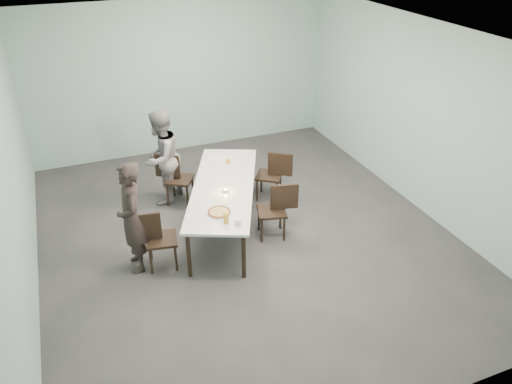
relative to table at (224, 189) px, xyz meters
name	(u,v)px	position (x,y,z in m)	size (l,w,h in m)	color
ground	(245,235)	(0.22, -0.32, -0.69)	(7.00, 7.00, 0.00)	#333335
room_shell	(244,111)	(0.22, -0.32, 1.33)	(6.02, 7.02, 3.01)	#98BFB9
table	(224,189)	(0.00, 0.00, 0.00)	(1.87, 2.74, 0.75)	white
chair_near_left	(155,236)	(-1.19, -0.57, -0.19)	(0.64, 0.49, 0.87)	black
chair_far_left	(174,175)	(-0.51, 1.07, -0.19)	(0.64, 0.58, 0.87)	black
chair_near_right	(277,207)	(0.67, -0.49, -0.19)	(0.65, 0.51, 0.87)	black
chair_far_right	(274,172)	(1.08, 0.55, -0.19)	(0.63, 0.58, 0.87)	black
diner_near	(132,218)	(-1.45, -0.48, 0.11)	(0.59, 0.38, 1.61)	black
diner_far	(161,158)	(-0.68, 1.19, 0.12)	(0.79, 0.61, 1.62)	gray
pizza	(219,212)	(-0.30, -0.72, 0.08)	(0.34, 0.34, 0.04)	white
side_plate	(225,201)	(-0.12, -0.45, 0.06)	(0.18, 0.18, 0.01)	white
beer_glass	(226,218)	(-0.29, -0.99, 0.13)	(0.08, 0.08, 0.15)	gold
water_tumbler	(238,222)	(-0.16, -1.10, 0.10)	(0.08, 0.08, 0.09)	silver
tealight	(225,191)	(-0.03, -0.19, 0.08)	(0.06, 0.06, 0.05)	silver
amber_tumbler	(228,162)	(0.31, 0.67, 0.10)	(0.07, 0.07, 0.08)	gold
menu	(217,158)	(0.20, 0.94, 0.06)	(0.30, 0.22, 0.01)	silver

